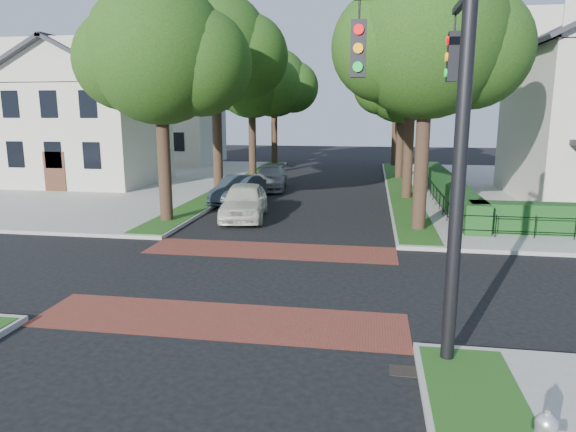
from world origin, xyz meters
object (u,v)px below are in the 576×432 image
(traffic_signal, at_px, (449,124))
(parked_car_front, at_px, (244,201))
(parked_car_middle, at_px, (238,190))
(parked_car_rear, at_px, (270,178))

(traffic_signal, bearing_deg, parked_car_front, 119.10)
(traffic_signal, xyz_separation_m, parked_car_front, (-7.19, 12.91, -3.87))
(traffic_signal, xyz_separation_m, parked_car_middle, (-8.49, 16.80, -3.95))
(parked_car_middle, relative_size, parked_car_rear, 0.91)
(parked_car_front, relative_size, parked_car_middle, 1.07)
(parked_car_middle, distance_m, parked_car_rear, 5.40)
(parked_car_middle, height_order, parked_car_rear, parked_car_middle)
(parked_car_middle, bearing_deg, parked_car_front, -62.76)
(parked_car_middle, bearing_deg, traffic_signal, -54.45)
(traffic_signal, bearing_deg, parked_car_rear, 109.35)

